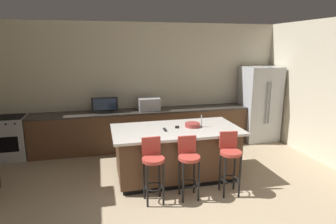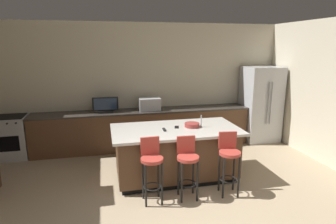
# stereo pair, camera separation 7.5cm
# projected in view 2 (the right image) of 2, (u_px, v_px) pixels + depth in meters

# --- Properties ---
(wall_back) EXTENTS (7.22, 0.12, 2.87)m
(wall_back) POSITION_uv_depth(u_px,v_px,m) (143.00, 85.00, 6.80)
(wall_back) COLOR beige
(wall_back) RESTS_ON ground_plane
(wall_right) EXTENTS (0.12, 4.48, 2.87)m
(wall_right) POSITION_uv_depth(u_px,v_px,m) (329.00, 93.00, 5.61)
(wall_right) COLOR beige
(wall_right) RESTS_ON ground_plane
(counter_back) EXTENTS (4.98, 0.62, 0.89)m
(counter_back) POSITION_uv_depth(u_px,v_px,m) (144.00, 129.00, 6.66)
(counter_back) COLOR brown
(counter_back) RESTS_ON ground_plane
(kitchen_island) EXTENTS (2.25, 1.17, 0.92)m
(kitchen_island) POSITION_uv_depth(u_px,v_px,m) (176.00, 153.00, 5.12)
(kitchen_island) COLOR black
(kitchen_island) RESTS_ON ground_plane
(refrigerator) EXTENTS (0.85, 0.79, 1.85)m
(refrigerator) POSITION_uv_depth(u_px,v_px,m) (260.00, 104.00, 7.11)
(refrigerator) COLOR #B7BABF
(refrigerator) RESTS_ON ground_plane
(range_oven) EXTENTS (0.75, 0.63, 0.91)m
(range_oven) POSITION_uv_depth(u_px,v_px,m) (10.00, 137.00, 6.03)
(range_oven) COLOR #B7BABF
(range_oven) RESTS_ON ground_plane
(microwave) EXTENTS (0.48, 0.36, 0.28)m
(microwave) POSITION_uv_depth(u_px,v_px,m) (149.00, 104.00, 6.55)
(microwave) COLOR #B7BABF
(microwave) RESTS_ON counter_back
(tv_monitor) EXTENTS (0.56, 0.16, 0.35)m
(tv_monitor) POSITION_uv_depth(u_px,v_px,m) (105.00, 106.00, 6.28)
(tv_monitor) COLOR black
(tv_monitor) RESTS_ON counter_back
(sink_faucet_back) EXTENTS (0.02, 0.02, 0.24)m
(sink_faucet_back) POSITION_uv_depth(u_px,v_px,m) (147.00, 104.00, 6.64)
(sink_faucet_back) COLOR #B2B2B7
(sink_faucet_back) RESTS_ON counter_back
(sink_faucet_island) EXTENTS (0.02, 0.02, 0.22)m
(sink_faucet_island) POSITION_uv_depth(u_px,v_px,m) (201.00, 121.00, 5.09)
(sink_faucet_island) COLOR #B2B2B7
(sink_faucet_island) RESTS_ON kitchen_island
(bar_stool_left) EXTENTS (0.34, 0.34, 1.00)m
(bar_stool_left) POSITION_uv_depth(u_px,v_px,m) (152.00, 164.00, 4.29)
(bar_stool_left) COLOR #B23D33
(bar_stool_left) RESTS_ON ground_plane
(bar_stool_center) EXTENTS (0.34, 0.34, 0.98)m
(bar_stool_center) POSITION_uv_depth(u_px,v_px,m) (187.00, 162.00, 4.41)
(bar_stool_center) COLOR #B23D33
(bar_stool_center) RESTS_ON ground_plane
(bar_stool_right) EXTENTS (0.34, 0.35, 1.01)m
(bar_stool_right) POSITION_uv_depth(u_px,v_px,m) (229.00, 158.00, 4.52)
(bar_stool_right) COLOR #B23D33
(bar_stool_right) RESTS_ON ground_plane
(fruit_bowl) EXTENTS (0.27, 0.27, 0.07)m
(fruit_bowl) POSITION_uv_depth(u_px,v_px,m) (192.00, 125.00, 5.11)
(fruit_bowl) COLOR #993833
(fruit_bowl) RESTS_ON kitchen_island
(cell_phone) EXTENTS (0.11, 0.16, 0.01)m
(cell_phone) POSITION_uv_depth(u_px,v_px,m) (177.00, 127.00, 5.09)
(cell_phone) COLOR black
(cell_phone) RESTS_ON kitchen_island
(tv_remote) EXTENTS (0.05, 0.17, 0.02)m
(tv_remote) POSITION_uv_depth(u_px,v_px,m) (164.00, 130.00, 4.91)
(tv_remote) COLOR black
(tv_remote) RESTS_ON kitchen_island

